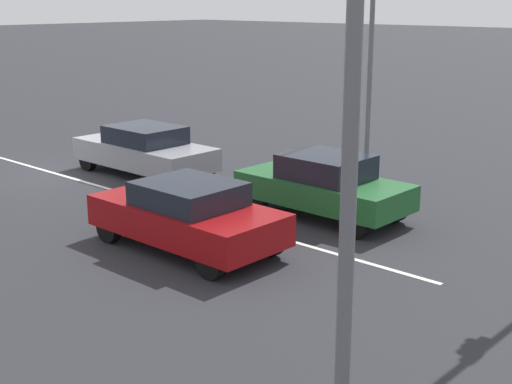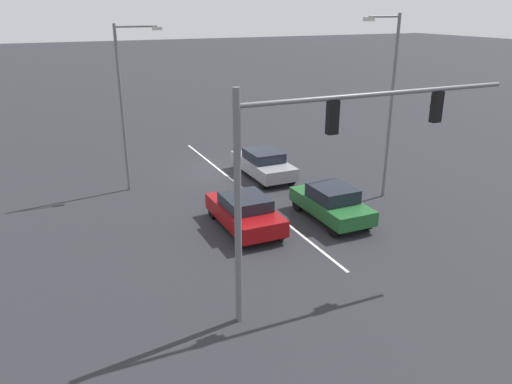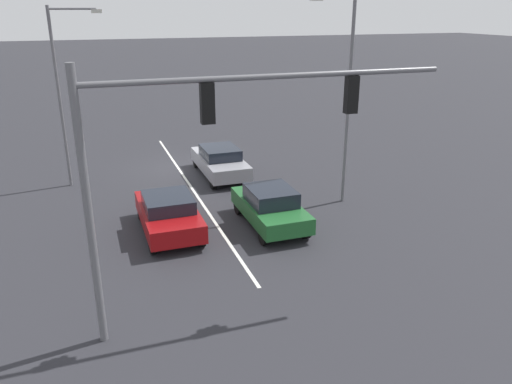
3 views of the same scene
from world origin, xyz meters
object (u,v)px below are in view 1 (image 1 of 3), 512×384
at_px(traffic_signal_gantry, 465,10).
at_px(car_darkgreen_leftlane_front, 324,185).
at_px(car_gray_leftlane_second, 145,150).
at_px(car_maroon_midlane_front, 187,214).
at_px(street_lamp_left_shoulder, 369,8).

bearing_deg(traffic_signal_gantry, car_darkgreen_leftlane_front, -126.35).
relative_size(car_darkgreen_leftlane_front, car_gray_leftlane_second, 0.91).
relative_size(car_maroon_midlane_front, car_gray_leftlane_second, 0.93).
bearing_deg(car_gray_leftlane_second, street_lamp_left_shoulder, 127.23).
distance_m(car_darkgreen_leftlane_front, street_lamp_left_shoulder, 5.67).
relative_size(car_gray_leftlane_second, traffic_signal_gantry, 0.50).
bearing_deg(car_darkgreen_leftlane_front, car_maroon_midlane_front, -10.48).
bearing_deg(street_lamp_left_shoulder, traffic_signal_gantry, 41.20).
xyz_separation_m(car_darkgreen_leftlane_front, car_gray_leftlane_second, (0.18, -6.51, -0.03)).
bearing_deg(car_gray_leftlane_second, car_maroon_midlane_front, 58.32).
relative_size(traffic_signal_gantry, street_lamp_left_shoulder, 1.09).
bearing_deg(street_lamp_left_shoulder, car_maroon_midlane_front, 5.32).
bearing_deg(traffic_signal_gantry, car_gray_leftlane_second, -107.28).
distance_m(traffic_signal_gantry, street_lamp_left_shoulder, 10.00).
xyz_separation_m(car_maroon_midlane_front, traffic_signal_gantry, (0.06, 5.89, 4.18)).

